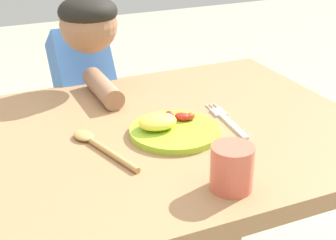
{
  "coord_description": "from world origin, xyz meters",
  "views": [
    {
      "loc": [
        -0.34,
        -0.97,
        1.22
      ],
      "look_at": [
        0.1,
        0.0,
        0.73
      ],
      "focal_mm": 54.78,
      "sensor_mm": 36.0,
      "label": 1
    }
  ],
  "objects_px": {
    "spoon": "(97,144)",
    "person": "(87,130)",
    "fork": "(226,120)",
    "plate": "(171,129)",
    "drinking_cup": "(232,168)"
  },
  "relations": [
    {
      "from": "fork",
      "to": "person",
      "type": "bearing_deg",
      "value": 31.21
    },
    {
      "from": "person",
      "to": "fork",
      "type": "bearing_deg",
      "value": 115.73
    },
    {
      "from": "drinking_cup",
      "to": "fork",
      "type": "bearing_deg",
      "value": 61.31
    },
    {
      "from": "fork",
      "to": "spoon",
      "type": "bearing_deg",
      "value": 95.79
    },
    {
      "from": "fork",
      "to": "drinking_cup",
      "type": "height_order",
      "value": "drinking_cup"
    },
    {
      "from": "plate",
      "to": "person",
      "type": "bearing_deg",
      "value": 98.8
    },
    {
      "from": "spoon",
      "to": "fork",
      "type": "bearing_deg",
      "value": -105.52
    },
    {
      "from": "plate",
      "to": "drinking_cup",
      "type": "relative_size",
      "value": 2.36
    },
    {
      "from": "plate",
      "to": "spoon",
      "type": "xyz_separation_m",
      "value": [
        -0.17,
        0.01,
        -0.01
      ]
    },
    {
      "from": "spoon",
      "to": "person",
      "type": "xyz_separation_m",
      "value": [
        0.1,
        0.46,
        -0.19
      ]
    },
    {
      "from": "fork",
      "to": "spoon",
      "type": "relative_size",
      "value": 0.92
    },
    {
      "from": "spoon",
      "to": "person",
      "type": "relative_size",
      "value": 0.23
    },
    {
      "from": "fork",
      "to": "person",
      "type": "xyz_separation_m",
      "value": [
        -0.22,
        0.46,
        -0.19
      ]
    },
    {
      "from": "drinking_cup",
      "to": "person",
      "type": "height_order",
      "value": "person"
    },
    {
      "from": "plate",
      "to": "spoon",
      "type": "distance_m",
      "value": 0.17
    }
  ]
}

